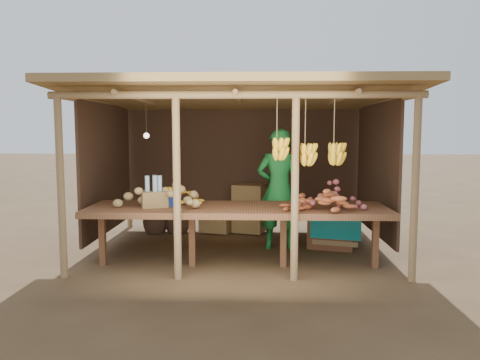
{
  "coord_description": "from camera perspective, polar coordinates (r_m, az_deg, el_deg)",
  "views": [
    {
      "loc": [
        0.24,
        -6.98,
        1.78
      ],
      "look_at": [
        0.0,
        0.0,
        1.05
      ],
      "focal_mm": 35.0,
      "sensor_mm": 36.0,
      "label": 1
    }
  ],
  "objects": [
    {
      "name": "tomato_basin",
      "position": [
        6.35,
        -9.22,
        -2.15
      ],
      "size": [
        0.43,
        0.43,
        0.23
      ],
      "rotation": [
        0.0,
        0.0,
        0.04
      ],
      "color": "navy",
      "rests_on": "counter"
    },
    {
      "name": "banana_pile",
      "position": [
        6.36,
        -7.49,
        -1.37
      ],
      "size": [
        0.64,
        0.45,
        0.35
      ],
      "primitive_type": null,
      "rotation": [
        0.0,
        0.0,
        -0.16
      ],
      "color": "yellow",
      "rests_on": "counter"
    },
    {
      "name": "onion_heap",
      "position": [
        6.12,
        11.36,
        -1.68
      ],
      "size": [
        0.85,
        0.58,
        0.36
      ],
      "primitive_type": null,
      "rotation": [
        0.0,
        0.0,
        0.14
      ],
      "color": "#A85156",
      "rests_on": "counter"
    },
    {
      "name": "bottle_box",
      "position": [
        6.17,
        -10.4,
        -1.79
      ],
      "size": [
        0.4,
        0.35,
        0.41
      ],
      "color": "olive",
      "rests_on": "counter"
    },
    {
      "name": "ground",
      "position": [
        7.21,
        -0.0,
        -8.33
      ],
      "size": [
        60.0,
        60.0,
        0.0
      ],
      "primitive_type": "plane",
      "color": "brown",
      "rests_on": "ground"
    },
    {
      "name": "burlap_sacks",
      "position": [
        8.31,
        -8.96,
        -4.69
      ],
      "size": [
        0.82,
        0.43,
        0.58
      ],
      "color": "#462F20",
      "rests_on": "ground"
    },
    {
      "name": "tarp_crate",
      "position": [
        7.37,
        11.13,
        -5.23
      ],
      "size": [
        0.89,
        0.82,
        0.89
      ],
      "color": "brown",
      "rests_on": "ground"
    },
    {
      "name": "counter",
      "position": [
        6.13,
        -0.3,
        -3.82
      ],
      "size": [
        3.9,
        1.05,
        0.8
      ],
      "color": "brown",
      "rests_on": "ground"
    },
    {
      "name": "sweet_potato_heap",
      "position": [
        5.86,
        9.8,
        -2.0
      ],
      "size": [
        0.97,
        0.74,
        0.35
      ],
      "primitive_type": null,
      "rotation": [
        0.0,
        0.0,
        0.3
      ],
      "color": "#A7502B",
      "rests_on": "counter"
    },
    {
      "name": "carton_stack",
      "position": [
        8.22,
        -0.2,
        -3.92
      ],
      "size": [
        1.18,
        0.53,
        0.84
      ],
      "color": "olive",
      "rests_on": "ground"
    },
    {
      "name": "stall_structure",
      "position": [
        7.06,
        0.52,
        7.11
      ],
      "size": [
        4.7,
        3.5,
        2.43
      ],
      "color": "#98784E",
      "rests_on": "ground"
    },
    {
      "name": "vendor",
      "position": [
        7.08,
        4.76,
        -1.13
      ],
      "size": [
        0.67,
        0.44,
        1.82
      ],
      "primitive_type": "imported",
      "rotation": [
        0.0,
        0.0,
        3.16
      ],
      "color": "#1B7C31",
      "rests_on": "ground"
    },
    {
      "name": "potato_heap",
      "position": [
        6.23,
        -9.76,
        -1.44
      ],
      "size": [
        1.11,
        0.67,
        0.37
      ],
      "primitive_type": null,
      "rotation": [
        0.0,
        0.0,
        -0.01
      ],
      "color": "#A58A55",
      "rests_on": "counter"
    }
  ]
}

